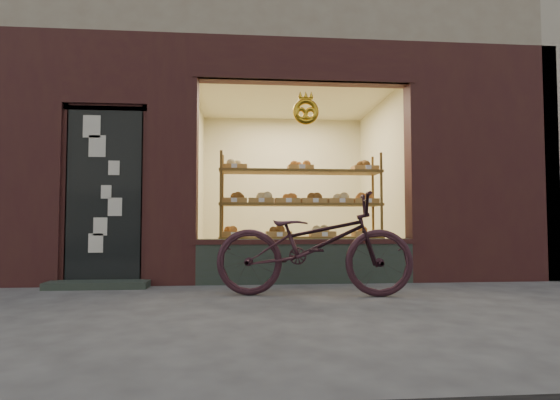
{
  "coord_description": "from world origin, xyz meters",
  "views": [
    {
      "loc": [
        -0.33,
        -3.35,
        0.77
      ],
      "look_at": [
        0.12,
        2.0,
        1.04
      ],
      "focal_mm": 28.0,
      "sensor_mm": 36.0,
      "label": 1
    }
  ],
  "objects": [
    {
      "name": "ground",
      "position": [
        0.0,
        0.0,
        0.0
      ],
      "size": [
        90.0,
        90.0,
        0.0
      ],
      "primitive_type": "plane",
      "color": "#404040"
    },
    {
      "name": "bicycle",
      "position": [
        0.4,
        1.17,
        0.53
      ],
      "size": [
        2.11,
        1.0,
        1.07
      ],
      "primitive_type": "imported",
      "rotation": [
        0.0,
        0.0,
        1.43
      ],
      "color": "#311820",
      "rests_on": "ground"
    },
    {
      "name": "display_shelf",
      "position": [
        0.45,
        2.55,
        0.85
      ],
      "size": [
        2.2,
        0.45,
        1.7
      ],
      "color": "#5A3A12",
      "rests_on": "ground"
    }
  ]
}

